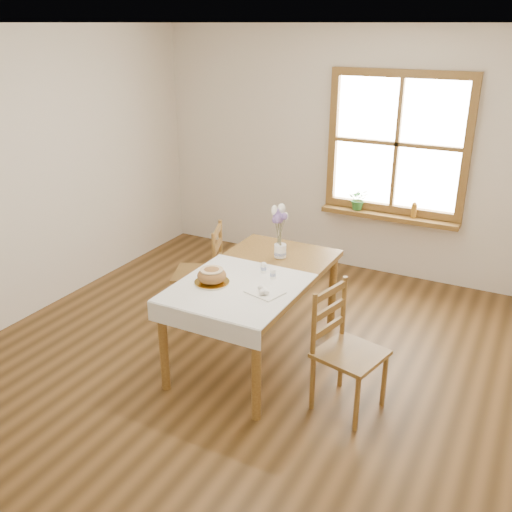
{
  "coord_description": "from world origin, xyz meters",
  "views": [
    {
      "loc": [
        1.92,
        -3.37,
        2.6
      ],
      "look_at": [
        0.0,
        0.3,
        0.9
      ],
      "focal_mm": 40.0,
      "sensor_mm": 36.0,
      "label": 1
    }
  ],
  "objects_px": {
    "chair_left": "(198,272)",
    "flower_vase": "(280,252)",
    "chair_right": "(351,352)",
    "dining_table": "(256,283)",
    "bread_plate": "(212,282)"
  },
  "relations": [
    {
      "from": "chair_left",
      "to": "flower_vase",
      "type": "distance_m",
      "value": 0.9
    },
    {
      "from": "chair_left",
      "to": "chair_right",
      "type": "distance_m",
      "value": 1.84
    },
    {
      "from": "chair_right",
      "to": "flower_vase",
      "type": "height_order",
      "value": "chair_right"
    },
    {
      "from": "dining_table",
      "to": "bread_plate",
      "type": "height_order",
      "value": "bread_plate"
    },
    {
      "from": "dining_table",
      "to": "chair_left",
      "type": "height_order",
      "value": "chair_left"
    },
    {
      "from": "dining_table",
      "to": "chair_left",
      "type": "xyz_separation_m",
      "value": [
        -0.8,
        0.36,
        -0.21
      ]
    },
    {
      "from": "chair_left",
      "to": "flower_vase",
      "type": "relative_size",
      "value": 8.07
    },
    {
      "from": "bread_plate",
      "to": "chair_left",
      "type": "bearing_deg",
      "value": 130.7
    },
    {
      "from": "chair_left",
      "to": "bread_plate",
      "type": "height_order",
      "value": "chair_left"
    },
    {
      "from": "dining_table",
      "to": "chair_right",
      "type": "relative_size",
      "value": 1.74
    },
    {
      "from": "chair_left",
      "to": "dining_table",
      "type": "bearing_deg",
      "value": 44.22
    },
    {
      "from": "dining_table",
      "to": "chair_left",
      "type": "relative_size",
      "value": 1.76
    },
    {
      "from": "dining_table",
      "to": "flower_vase",
      "type": "height_order",
      "value": "flower_vase"
    },
    {
      "from": "dining_table",
      "to": "chair_right",
      "type": "bearing_deg",
      "value": -19.1
    },
    {
      "from": "chair_left",
      "to": "flower_vase",
      "type": "bearing_deg",
      "value": 70.08
    }
  ]
}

